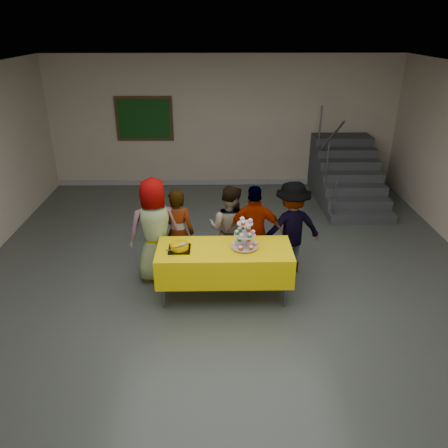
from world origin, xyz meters
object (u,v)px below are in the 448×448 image
object	(u,v)px
bake_table	(224,262)
schoolchild_e	(291,228)
schoolchild_a	(155,230)
staircase	(345,176)
schoolchild_d	(255,232)
schoolchild_c	(230,229)
schoolchild_b	(178,233)
cupcake_stand	(245,237)
bear_cake	(179,246)
noticeboard	(144,119)

from	to	relation	value
bake_table	schoolchild_e	bearing A→B (deg)	34.01
schoolchild_a	staircase	size ratio (longest dim) A/B	0.67
schoolchild_a	schoolchild_d	bearing A→B (deg)	169.14
schoolchild_c	staircase	bearing A→B (deg)	-108.32
schoolchild_b	cupcake_stand	bearing A→B (deg)	154.18
bear_cake	schoolchild_a	bearing A→B (deg)	126.31
bear_cake	schoolchild_b	bearing A→B (deg)	96.72
schoolchild_a	schoolchild_d	xyz separation A→B (m)	(1.49, 0.04, -0.07)
schoolchild_a	schoolchild_e	distance (m)	2.07
cupcake_stand	bear_cake	distance (m)	0.91
schoolchild_b	noticeboard	size ratio (longest dim) A/B	1.08
bake_table	schoolchild_a	distance (m)	1.17
schoolchild_a	schoolchild_c	xyz separation A→B (m)	(1.11, 0.23, -0.10)
schoolchild_d	schoolchild_b	bearing A→B (deg)	-2.88
cupcake_stand	staircase	bearing A→B (deg)	57.24
schoolchild_b	schoolchild_c	distance (m)	0.80
bake_table	schoolchild_c	world-z (taller)	schoolchild_c
bear_cake	schoolchild_d	world-z (taller)	schoolchild_d
schoolchild_d	schoolchild_e	xyz separation A→B (m)	(0.58, 0.14, 0.00)
schoolchild_b	noticeboard	world-z (taller)	noticeboard
schoolchild_e	schoolchild_c	bearing A→B (deg)	-13.43
bear_cake	schoolchild_b	distance (m)	0.69
cupcake_stand	staircase	distance (m)	4.62
schoolchild_a	schoolchild_e	size ratio (longest dim) A/B	1.08
bear_cake	schoolchild_e	world-z (taller)	schoolchild_e
schoolchild_a	staircase	world-z (taller)	staircase
schoolchild_e	schoolchild_a	bearing A→B (deg)	-5.83
schoolchild_b	schoolchild_e	xyz separation A→B (m)	(1.74, 0.06, 0.04)
bake_table	schoolchild_e	size ratio (longest dim) A/B	1.27
bake_table	schoolchild_d	size ratio (longest dim) A/B	1.27
schoolchild_b	schoolchild_e	world-z (taller)	schoolchild_e
schoolchild_d	noticeboard	bearing A→B (deg)	-60.58
noticeboard	schoolchild_b	bearing A→B (deg)	-75.66
bake_table	schoolchild_d	xyz separation A→B (m)	(0.47, 0.56, 0.18)
cupcake_stand	schoolchild_b	distance (m)	1.19
schoolchild_c	schoolchild_d	xyz separation A→B (m)	(0.37, -0.19, 0.03)
schoolchild_c	schoolchild_e	bearing A→B (deg)	-160.37
staircase	noticeboard	size ratio (longest dim) A/B	1.85
schoolchild_c	bake_table	bearing A→B (deg)	104.78
schoolchild_b	schoolchild_c	size ratio (longest dim) A/B	0.99
bake_table	cupcake_stand	size ratio (longest dim) A/B	4.22
bake_table	schoolchild_a	size ratio (longest dim) A/B	1.17
noticeboard	schoolchild_c	bearing A→B (deg)	-65.22
schoolchild_d	staircase	bearing A→B (deg)	-123.23
bake_table	schoolchild_e	distance (m)	1.27
staircase	schoolchild_a	bearing A→B (deg)	-138.41
schoolchild_a	noticeboard	distance (m)	4.33
schoolchild_a	schoolchild_d	size ratio (longest dim) A/B	1.09
schoolchild_a	schoolchild_c	distance (m)	1.14
noticeboard	bake_table	bearing A→B (deg)	-69.79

